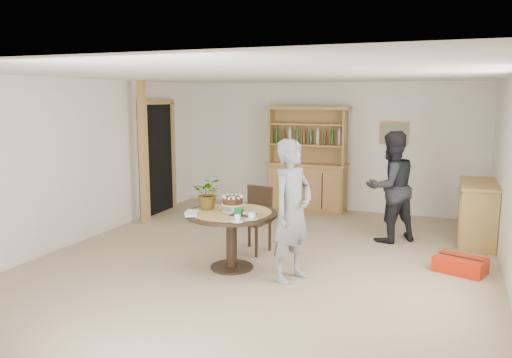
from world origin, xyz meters
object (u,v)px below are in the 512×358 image
Objects in this scene: sideboard at (478,213)px; teen_boy at (292,211)px; adult_person at (391,187)px; dining_table at (231,223)px; dining_chair at (256,215)px; red_suitcase at (460,265)px; hutch at (307,176)px.

teen_boy is (-2.19, -2.53, 0.39)m from sideboard.
adult_person is (-1.27, -0.38, 0.38)m from sideboard.
dining_table is 0.83m from dining_chair.
sideboard is at bearing 154.35° from adult_person.
dining_chair reaches higher than dining_table.
dining_table is 0.69× the size of teen_boy.
dining_table reaches higher than red_suitcase.
sideboard is at bearing -19.73° from teen_boy.
sideboard is 1.38m from adult_person.
hutch reaches higher than adult_person.
adult_person is (1.75, 1.22, 0.32)m from dining_chair.
teen_boy reaches higher than dining_chair.
sideboard is at bearing 39.84° from dining_chair.
dining_chair is (-3.02, -1.61, 0.06)m from sideboard.
teen_boy is at bearing -130.82° from sideboard.
hutch is 2.16× the size of dining_chair.
hutch is 1.62× the size of sideboard.
teen_boy is (0.85, -3.77, 0.18)m from hutch.
hutch reaches higher than red_suitcase.
red_suitcase is at bearing -99.01° from sideboard.
teen_boy is 2.33m from red_suitcase.
adult_person is (1.77, 2.05, 0.25)m from dining_table.
dining_chair is 0.55× the size of teen_boy.
dining_table is (-3.04, -2.43, 0.13)m from sideboard.
dining_chair is at bearing -7.57° from adult_person.
sideboard is 3.37m from teen_boy.
adult_person is (0.92, 2.15, -0.01)m from teen_boy.
teen_boy is at bearing 24.39° from adult_person.
adult_person is at bearing -2.07° from teen_boy.
hutch is 3.87m from teen_boy.
sideboard is 1.33× the size of dining_chair.
adult_person reaches higher than dining_table.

